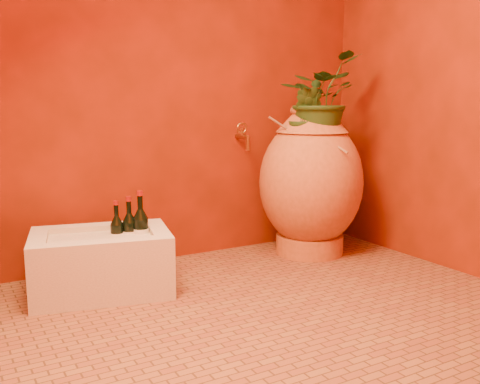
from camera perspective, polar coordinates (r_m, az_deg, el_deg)
floor at (r=2.68m, az=3.35°, el=-11.99°), size 2.50×2.50×0.00m
wall_back at (r=3.38m, az=-6.01°, el=14.10°), size 2.50×0.02×2.50m
wall_right at (r=3.35m, az=22.34°, el=13.48°), size 0.02×2.00×2.50m
amphora at (r=3.47m, az=7.57°, el=1.12°), size 0.87×0.87×0.95m
stone_basin at (r=2.89m, az=-14.56°, el=-7.38°), size 0.78×0.62×0.32m
wine_bottle_a at (r=2.92m, az=-11.68°, el=-4.35°), size 0.08×0.08×0.31m
wine_bottle_b at (r=2.91m, az=-10.52°, el=-4.15°), size 0.08×0.08×0.34m
wine_bottle_c at (r=2.92m, az=-12.97°, el=-4.53°), size 0.07×0.07×0.29m
wall_tap at (r=3.46m, az=0.31°, el=6.09°), size 0.08×0.16×0.18m
plant_main at (r=3.43m, az=8.42°, el=9.85°), size 0.64×0.61×0.56m
plant_side at (r=3.34m, az=6.95°, el=7.92°), size 0.25×0.26×0.37m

